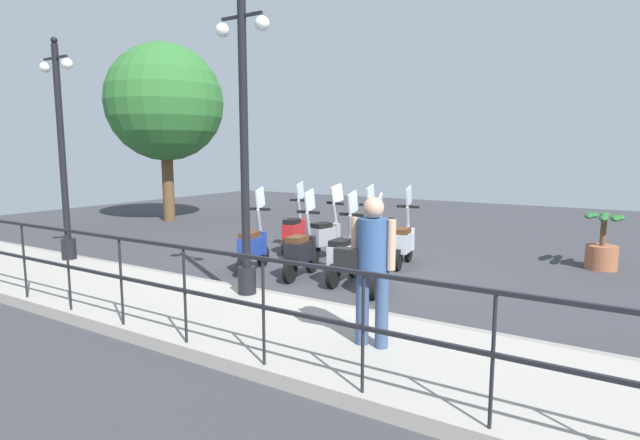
# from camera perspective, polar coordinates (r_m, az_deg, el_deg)

# --- Properties ---
(ground_plane) EXTENTS (28.00, 28.00, 0.00)m
(ground_plane) POSITION_cam_1_polar(r_m,az_deg,el_deg) (9.29, 1.98, -5.87)
(ground_plane) COLOR #38383D
(promenade_walkway) EXTENTS (2.20, 20.00, 0.15)m
(promenade_walkway) POSITION_cam_1_polar(r_m,az_deg,el_deg) (6.83, -11.58, -10.49)
(promenade_walkway) COLOR #A39E93
(promenade_walkway) RESTS_ON ground_plane
(fence_railing) EXTENTS (0.04, 16.03, 1.07)m
(fence_railing) POSITION_cam_1_polar(r_m,az_deg,el_deg) (5.93, -18.79, -5.43)
(fence_railing) COLOR black
(fence_railing) RESTS_ON promenade_walkway
(lamp_post_near) EXTENTS (0.26, 0.90, 4.24)m
(lamp_post_near) POSITION_cam_1_polar(r_m,az_deg,el_deg) (7.14, -8.61, 6.33)
(lamp_post_near) COLOR black
(lamp_post_near) RESTS_ON promenade_walkway
(lamp_post_far) EXTENTS (0.26, 0.90, 4.12)m
(lamp_post_far) POSITION_cam_1_polar(r_m,az_deg,el_deg) (10.57, -27.33, 5.70)
(lamp_post_far) COLOR black
(lamp_post_far) RESTS_ON promenade_walkway
(pedestrian_with_bag) EXTENTS (0.34, 0.64, 1.59)m
(pedestrian_with_bag) POSITION_cam_1_polar(r_m,az_deg,el_deg) (5.25, 5.82, -4.59)
(pedestrian_with_bag) COLOR #384C70
(pedestrian_with_bag) RESTS_ON promenade_walkway
(tree_large) EXTENTS (3.61, 3.61, 5.52)m
(tree_large) POSITION_cam_1_polar(r_m,az_deg,el_deg) (16.65, -17.32, 12.65)
(tree_large) COLOR brown
(tree_large) RESTS_ON ground_plane
(potted_palm) EXTENTS (1.06, 0.66, 1.05)m
(potted_palm) POSITION_cam_1_polar(r_m,az_deg,el_deg) (10.77, 29.55, -2.58)
(potted_palm) COLOR #9E5B3D
(potted_palm) RESTS_ON ground_plane
(scooter_near_0) EXTENTS (1.20, 0.55, 1.54)m
(scooter_near_0) POSITION_cam_1_polar(r_m,az_deg,el_deg) (7.89, 6.52, -4.80)
(scooter_near_0) COLOR black
(scooter_near_0) RESTS_ON ground_plane
(scooter_near_1) EXTENTS (1.23, 0.44, 1.54)m
(scooter_near_1) POSITION_cam_1_polar(r_m,az_deg,el_deg) (8.42, 2.77, -3.96)
(scooter_near_1) COLOR black
(scooter_near_1) RESTS_ON ground_plane
(scooter_near_2) EXTENTS (1.23, 0.44, 1.54)m
(scooter_near_2) POSITION_cam_1_polar(r_m,az_deg,el_deg) (8.74, -2.17, -3.51)
(scooter_near_2) COLOR black
(scooter_near_2) RESTS_ON ground_plane
(scooter_near_3) EXTENTS (1.21, 0.51, 1.54)m
(scooter_near_3) POSITION_cam_1_polar(r_m,az_deg,el_deg) (9.27, -7.64, -2.92)
(scooter_near_3) COLOR black
(scooter_near_3) RESTS_ON ground_plane
(scooter_far_0) EXTENTS (1.23, 0.46, 1.54)m
(scooter_far_0) POSITION_cam_1_polar(r_m,az_deg,el_deg) (9.74, 9.55, -2.44)
(scooter_far_0) COLOR black
(scooter_far_0) RESTS_ON ground_plane
(scooter_far_1) EXTENTS (1.23, 0.44, 1.54)m
(scooter_far_1) POSITION_cam_1_polar(r_m,az_deg,el_deg) (9.95, 5.01, -2.14)
(scooter_far_1) COLOR black
(scooter_far_1) RESTS_ON ground_plane
(scooter_far_2) EXTENTS (1.22, 0.49, 1.54)m
(scooter_far_2) POSITION_cam_1_polar(r_m,az_deg,el_deg) (10.29, 0.71, -1.78)
(scooter_far_2) COLOR black
(scooter_far_2) RESTS_ON ground_plane
(scooter_far_3) EXTENTS (1.22, 0.49, 1.54)m
(scooter_far_3) POSITION_cam_1_polar(r_m,az_deg,el_deg) (10.89, -2.93, -1.25)
(scooter_far_3) COLOR black
(scooter_far_3) RESTS_ON ground_plane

